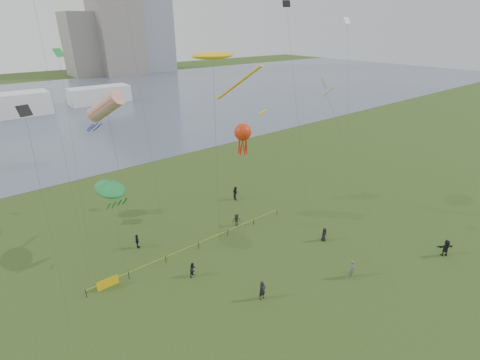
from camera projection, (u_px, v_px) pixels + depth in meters
ground_plane at (308, 294)px, 31.91m from camera, size 400.00×400.00×0.00m
lake at (51, 108)px, 103.15m from camera, size 400.00×120.00×0.08m
building_mid at (117, 33)px, 165.78m from camera, size 20.00×20.00×38.00m
building_low at (84, 44)px, 164.12m from camera, size 16.00×18.00×28.00m
pavilion_left at (3, 106)px, 91.53m from camera, size 22.00×8.00×6.00m
pavilion_right at (100, 95)px, 108.69m from camera, size 18.00×7.00×5.00m
fence at (147, 266)px, 34.69m from camera, size 24.07×0.07×1.05m
kite_flyer at (352, 269)px, 33.70m from camera, size 0.83×0.72×1.92m
spectator_a at (193, 270)px, 33.89m from camera, size 0.93×0.84×1.55m
spectator_b at (237, 220)px, 42.50m from camera, size 1.16×0.93×1.56m
spectator_c at (137, 241)px, 38.21m from camera, size 0.73×1.06×1.67m
spectator_d at (324, 234)px, 39.55m from camera, size 0.80×0.54×1.60m
spectator_e at (446, 248)px, 36.89m from camera, size 1.77×1.44×1.89m
spectator_f at (262, 290)px, 31.00m from camera, size 0.72×0.50×1.89m
spectator_g at (236, 193)px, 48.91m from camera, size 0.93×1.08×1.92m
kite_stingray at (213, 56)px, 36.15m from camera, size 5.10×10.00×20.07m
kite_windsock at (106, 107)px, 35.58m from camera, size 4.15×8.90×16.79m
kite_creature at (110, 189)px, 35.20m from camera, size 2.78×7.79×7.89m
kite_octopus at (243, 133)px, 43.41m from camera, size 6.62×7.99×11.45m
kite_delta at (327, 92)px, 39.81m from camera, size 6.37×15.78×17.18m
small_kites at (164, 18)px, 34.32m from camera, size 36.30×14.22×12.64m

